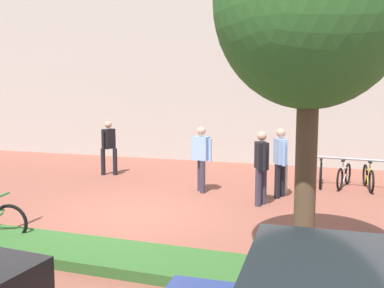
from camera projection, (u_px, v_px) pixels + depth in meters
ground_plane at (132, 215)px, 8.94m from camera, size 60.00×60.00×0.00m
building_facade at (227, 30)px, 16.02m from camera, size 28.00×1.20×10.00m
planter_strip at (105, 255)px, 6.50m from camera, size 7.00×1.10×0.16m
tree_sidewalk at (311, 3)px, 5.30m from camera, size 2.48×2.48×5.08m
bike_rack_cluster at (381, 178)px, 11.21m from camera, size 3.73×1.89×0.83m
bollard_steel at (284, 177)px, 10.83m from camera, size 0.16×0.16×0.90m
person_shirt_blue at (201, 155)px, 10.99m from camera, size 0.60×0.35×1.72m
person_casual_tan at (280, 158)px, 10.40m from camera, size 0.39×0.56×1.72m
person_suited_dark at (261, 163)px, 9.66m from camera, size 0.39×0.56×1.72m
person_suited_navy at (109, 144)px, 13.34m from camera, size 0.50×0.60×1.72m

